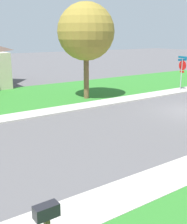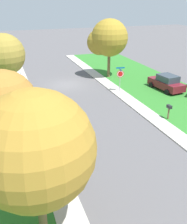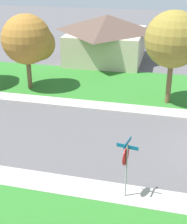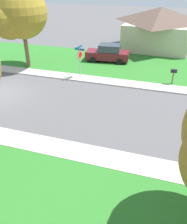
{
  "view_description": "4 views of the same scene",
  "coord_description": "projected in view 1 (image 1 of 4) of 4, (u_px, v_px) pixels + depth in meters",
  "views": [
    {
      "loc": [
        -10.08,
        14.11,
        4.39
      ],
      "look_at": [
        -0.96,
        7.84,
        1.4
      ],
      "focal_mm": 45.91,
      "sensor_mm": 36.0,
      "label": 1
    },
    {
      "loc": [
        6.68,
        28.24,
        9.28
      ],
      "look_at": [
        0.68,
        11.54,
        1.4
      ],
      "focal_mm": 41.04,
      "sensor_mm": 36.0,
      "label": 2
    },
    {
      "loc": [
        -16.47,
        3.0,
        9.2
      ],
      "look_at": [
        0.59,
        7.34,
        1.4
      ],
      "focal_mm": 53.86,
      "sensor_mm": 36.0,
      "label": 3
    },
    {
      "loc": [
        13.51,
        11.61,
        7.83
      ],
      "look_at": [
        2.83,
        8.21,
        1.4
      ],
      "focal_mm": 38.63,
      "sensor_mm": 36.0,
      "label": 4
    }
  ],
  "objects": [
    {
      "name": "mailbox",
      "position": [
        47.0,
        219.0,
        5.43
      ],
      "size": [
        0.24,
        0.48,
        1.31
      ],
      "color": "brown",
      "rests_on": "ground"
    },
    {
      "name": "tree_across_left",
      "position": [
        86.0,
        34.0,
        19.26
      ],
      "size": [
        4.1,
        3.82,
        6.51
      ],
      "color": "brown",
      "rests_on": "ground"
    },
    {
      "name": "stop_sign_near_corner",
      "position": [
        182.0,
        68.0,
        22.65
      ],
      "size": [
        0.92,
        0.92,
        2.77
      ],
      "color": "#9E9EA3",
      "rests_on": "ground"
    }
  ]
}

